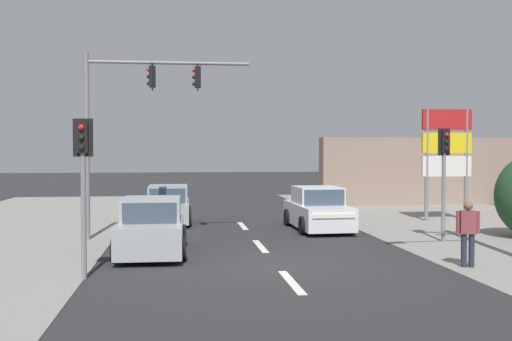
# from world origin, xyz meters

# --- Properties ---
(ground_plane) EXTENTS (140.00, 140.00, 0.00)m
(ground_plane) POSITION_xyz_m (0.00, 0.00, 0.00)
(ground_plane) COLOR #28282B
(lane_dash_near) EXTENTS (0.20, 2.40, 0.01)m
(lane_dash_near) POSITION_xyz_m (0.00, -2.00, 0.00)
(lane_dash_near) COLOR silver
(lane_dash_near) RESTS_ON ground
(lane_dash_mid) EXTENTS (0.20, 2.40, 0.01)m
(lane_dash_mid) POSITION_xyz_m (0.00, 3.00, 0.00)
(lane_dash_mid) COLOR silver
(lane_dash_mid) RESTS_ON ground
(lane_dash_far) EXTENTS (0.20, 2.40, 0.01)m
(lane_dash_far) POSITION_xyz_m (0.00, 8.00, 0.00)
(lane_dash_far) COLOR silver
(lane_dash_far) RESTS_ON ground
(traffic_signal_mast) EXTENTS (5.29, 0.47, 6.00)m
(traffic_signal_mast) POSITION_xyz_m (-4.03, 4.93, 4.15)
(traffic_signal_mast) COLOR slate
(traffic_signal_mast) RESTS_ON ground
(pedestal_signal_right_kerb) EXTENTS (0.43, 0.31, 3.56)m
(pedestal_signal_right_kerb) POSITION_xyz_m (5.79, 3.05, 2.42)
(pedestal_signal_right_kerb) COLOR slate
(pedestal_signal_right_kerb) RESTS_ON ground
(pedestal_signal_left_kerb) EXTENTS (0.44, 0.30, 3.56)m
(pedestal_signal_left_kerb) POSITION_xyz_m (-4.52, -1.09, 2.42)
(pedestal_signal_left_kerb) COLOR slate
(pedestal_signal_left_kerb) RESTS_ON ground
(shopping_plaza_sign) EXTENTS (2.10, 0.16, 4.60)m
(shopping_plaza_sign) POSITION_xyz_m (8.47, 8.61, 2.98)
(shopping_plaza_sign) COLOR slate
(shopping_plaza_sign) RESTS_ON ground
(shopfront_wall_far) EXTENTS (12.00, 1.00, 3.60)m
(shopfront_wall_far) POSITION_xyz_m (11.00, 16.00, 1.80)
(shopfront_wall_far) COLOR gray
(shopfront_wall_far) RESTS_ON ground
(hatchback_kerbside_parked) EXTENTS (1.82, 3.66, 1.53)m
(hatchback_kerbside_parked) POSITION_xyz_m (-2.83, 9.02, 0.70)
(hatchback_kerbside_parked) COLOR #A3A8AD
(hatchback_kerbside_parked) RESTS_ON ground
(sedan_oncoming_near) EXTENTS (1.96, 4.27, 1.56)m
(sedan_oncoming_near) POSITION_xyz_m (2.59, 6.56, 0.70)
(sedan_oncoming_near) COLOR silver
(sedan_oncoming_near) RESTS_ON ground
(sedan_oncoming_mid) EXTENTS (1.94, 4.26, 1.56)m
(sedan_oncoming_mid) POSITION_xyz_m (-3.16, 2.11, 0.70)
(sedan_oncoming_mid) COLOR #A3A8AD
(sedan_oncoming_mid) RESTS_ON ground
(pedestrian_at_kerb) EXTENTS (0.54, 0.31, 1.63)m
(pedestrian_at_kerb) POSITION_xyz_m (4.54, -1.00, 0.93)
(pedestrian_at_kerb) COLOR #232838
(pedestrian_at_kerb) RESTS_ON ground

